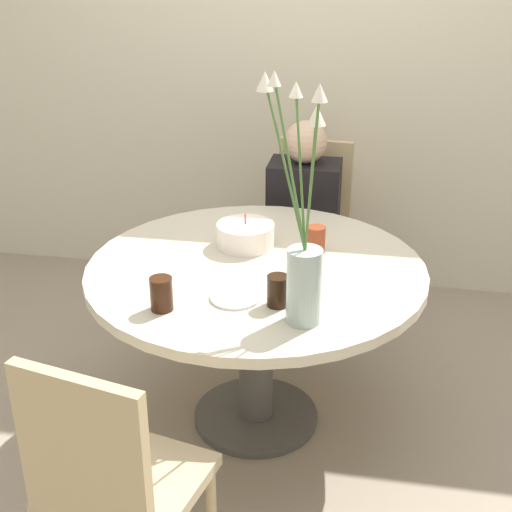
{
  "coord_description": "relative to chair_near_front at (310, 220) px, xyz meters",
  "views": [
    {
      "loc": [
        0.43,
        -2.39,
        1.87
      ],
      "look_at": [
        0.0,
        0.0,
        0.75
      ],
      "focal_mm": 50.0,
      "sensor_mm": 36.0,
      "label": 1
    }
  ],
  "objects": [
    {
      "name": "chair_left_flank",
      "position": [
        -0.33,
        -1.98,
        0.0
      ],
      "size": [
        0.48,
        0.48,
        0.9
      ],
      "rotation": [
        0.0,
        0.0,
        2.92
      ],
      "color": "tan",
      "rests_on": "ground_plane"
    },
    {
      "name": "dining_table",
      "position": [
        -0.1,
        -1.0,
        0.07
      ],
      "size": [
        1.29,
        1.29,
        0.71
      ],
      "color": "beige",
      "rests_on": "ground_plane"
    },
    {
      "name": "flower_vase",
      "position": [
        0.12,
        -1.37,
        0.44
      ],
      "size": [
        0.23,
        0.23,
        0.8
      ],
      "color": "#9EB2AD",
      "rests_on": "dining_table"
    },
    {
      "name": "person_boy",
      "position": [
        -0.02,
        -0.16,
        -0.01
      ],
      "size": [
        0.34,
        0.24,
        1.06
      ],
      "color": "#383333",
      "rests_on": "ground_plane"
    },
    {
      "name": "birthday_cake",
      "position": [
        -0.17,
        -0.83,
        0.25
      ],
      "size": [
        0.23,
        0.23,
        0.14
      ],
      "color": "white",
      "rests_on": "dining_table"
    },
    {
      "name": "drink_glass_1",
      "position": [
        0.11,
        -0.84,
        0.26
      ],
      "size": [
        0.07,
        0.07,
        0.11
      ],
      "color": "maroon",
      "rests_on": "dining_table"
    },
    {
      "name": "ground_plane",
      "position": [
        -0.1,
        -1.0,
        -0.51
      ],
      "size": [
        16.0,
        16.0,
        0.0
      ],
      "primitive_type": "plane",
      "color": "gray"
    },
    {
      "name": "chair_near_front",
      "position": [
        0.0,
        0.0,
        0.0
      ],
      "size": [
        0.44,
        0.44,
        0.9
      ],
      "rotation": [
        0.0,
        0.0,
        -0.1
      ],
      "color": "tan",
      "rests_on": "ground_plane"
    },
    {
      "name": "side_plate",
      "position": [
        -0.12,
        -1.27,
        0.21
      ],
      "size": [
        0.18,
        0.18,
        0.01
      ],
      "color": "white",
      "rests_on": "dining_table"
    },
    {
      "name": "drink_glass_0",
      "position": [
        0.03,
        -1.29,
        0.26
      ],
      "size": [
        0.07,
        0.07,
        0.11
      ],
      "color": "black",
      "rests_on": "dining_table"
    },
    {
      "name": "drink_glass_2",
      "position": [
        -0.35,
        -1.39,
        0.26
      ],
      "size": [
        0.08,
        0.08,
        0.12
      ],
      "color": "#33190C",
      "rests_on": "dining_table"
    },
    {
      "name": "wall_back",
      "position": [
        -0.1,
        0.4,
        0.79
      ],
      "size": [
        8.0,
        0.05,
        2.6
      ],
      "color": "beige",
      "rests_on": "ground_plane"
    }
  ]
}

